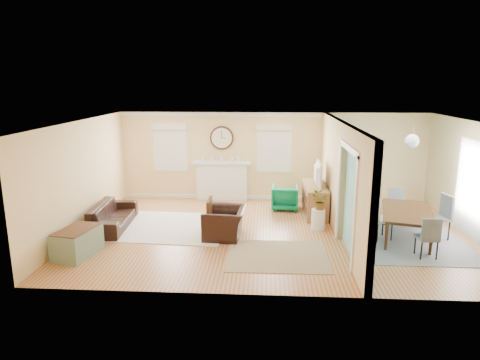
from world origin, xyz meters
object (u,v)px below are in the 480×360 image
sofa (112,216)px  dining_table (408,225)px  green_chair (285,197)px  credenza (315,199)px  eames_chair (225,223)px

sofa → dining_table: size_ratio=1.07×
sofa → green_chair: 4.62m
sofa → credenza: (5.03, 1.40, 0.11)m
sofa → dining_table: (6.92, -0.39, 0.04)m
dining_table → credenza: bearing=61.1°
credenza → dining_table: bearing=-43.4°
sofa → dining_table: dining_table is taller
eames_chair → dining_table: 4.12m
sofa → eames_chair: eames_chair is taller
eames_chair → dining_table: eames_chair is taller
credenza → dining_table: 2.60m
credenza → dining_table: credenza is taller
sofa → green_chair: size_ratio=2.76×
eames_chair → credenza: bearing=133.8°
sofa → credenza: size_ratio=1.22×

